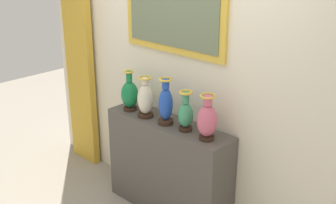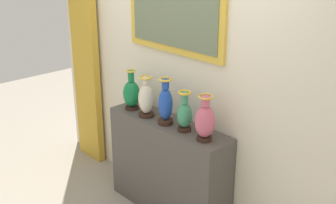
{
  "view_description": "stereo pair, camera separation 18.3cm",
  "coord_description": "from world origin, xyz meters",
  "px_view_note": "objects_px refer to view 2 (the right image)",
  "views": [
    {
      "loc": [
        2.4,
        -2.51,
        2.44
      ],
      "look_at": [
        0.0,
        0.0,
        1.12
      ],
      "focal_mm": 45.7,
      "sensor_mm": 36.0,
      "label": 1
    },
    {
      "loc": [
        2.53,
        -2.38,
        2.44
      ],
      "look_at": [
        0.0,
        0.0,
        1.12
      ],
      "focal_mm": 45.7,
      "sensor_mm": 36.0,
      "label": 2
    }
  ],
  "objects_px": {
    "vase_ivory": "(146,99)",
    "vase_rose": "(205,121)",
    "vase_jade": "(184,114)",
    "vase_sapphire": "(166,104)",
    "vase_emerald": "(132,93)"
  },
  "relations": [
    {
      "from": "vase_ivory",
      "to": "vase_rose",
      "type": "distance_m",
      "value": 0.7
    },
    {
      "from": "vase_jade",
      "to": "vase_rose",
      "type": "relative_size",
      "value": 0.93
    },
    {
      "from": "vase_jade",
      "to": "vase_rose",
      "type": "bearing_deg",
      "value": -2.9
    },
    {
      "from": "vase_jade",
      "to": "vase_rose",
      "type": "height_order",
      "value": "vase_rose"
    },
    {
      "from": "vase_sapphire",
      "to": "vase_rose",
      "type": "distance_m",
      "value": 0.46
    },
    {
      "from": "vase_sapphire",
      "to": "vase_jade",
      "type": "relative_size",
      "value": 1.18
    },
    {
      "from": "vase_jade",
      "to": "vase_rose",
      "type": "distance_m",
      "value": 0.24
    },
    {
      "from": "vase_sapphire",
      "to": "vase_jade",
      "type": "xyz_separation_m",
      "value": [
        0.22,
        0.01,
        -0.03
      ]
    },
    {
      "from": "vase_ivory",
      "to": "vase_rose",
      "type": "xyz_separation_m",
      "value": [
        0.7,
        0.01,
        0.0
      ]
    },
    {
      "from": "vase_emerald",
      "to": "vase_sapphire",
      "type": "bearing_deg",
      "value": -0.35
    },
    {
      "from": "vase_emerald",
      "to": "vase_jade",
      "type": "distance_m",
      "value": 0.69
    },
    {
      "from": "vase_sapphire",
      "to": "vase_rose",
      "type": "relative_size",
      "value": 1.09
    },
    {
      "from": "vase_ivory",
      "to": "vase_rose",
      "type": "relative_size",
      "value": 0.99
    },
    {
      "from": "vase_emerald",
      "to": "vase_ivory",
      "type": "xyz_separation_m",
      "value": [
        0.23,
        -0.01,
        0.01
      ]
    },
    {
      "from": "vase_emerald",
      "to": "vase_rose",
      "type": "bearing_deg",
      "value": -0.06
    }
  ]
}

